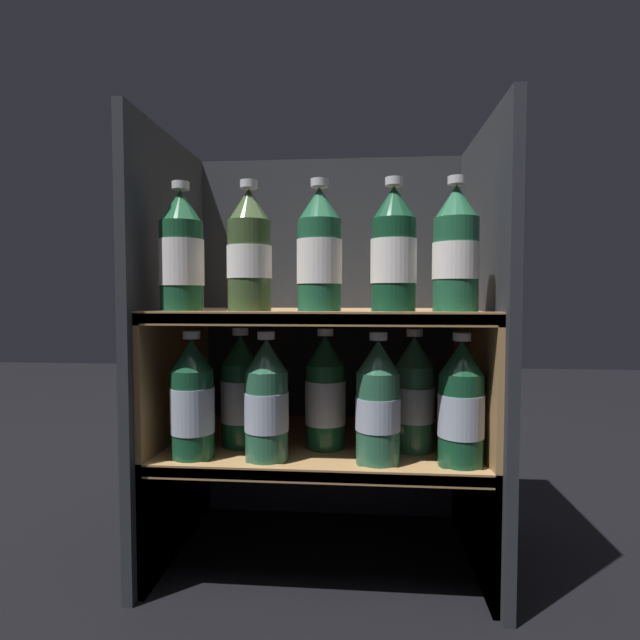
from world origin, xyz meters
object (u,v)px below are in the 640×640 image
object	(u,v)px
bottle_upper_front_1	(249,254)
bottle_lower_back_0	(241,393)
bottle_upper_front_2	(319,254)
bottle_upper_front_4	(456,252)
bottle_lower_front_2	(378,405)
bottle_lower_front_3	(461,407)
bottle_lower_front_1	(267,403)
bottle_lower_back_2	(414,396)
bottle_upper_front_3	(394,253)
bottle_upper_front_0	(182,255)
bottle_lower_back_1	(325,395)
bottle_lower_front_0	(192,402)

from	to	relation	value
bottle_upper_front_1	bottle_lower_back_0	distance (m)	0.29
bottle_upper_front_2	bottle_upper_front_4	world-z (taller)	same
bottle_upper_front_1	bottle_lower_front_2	size ratio (longest dim) A/B	1.00
bottle_lower_front_2	bottle_lower_back_0	bearing A→B (deg)	161.98
bottle_lower_front_2	bottle_lower_front_3	xyz separation A→B (m)	(0.15, 0.00, -0.00)
bottle_lower_front_1	bottle_lower_back_2	size ratio (longest dim) A/B	1.00
bottle_upper_front_3	bottle_lower_back_2	distance (m)	0.29
bottle_upper_front_3	bottle_lower_front_3	xyz separation A→B (m)	(0.12, 0.00, -0.27)
bottle_upper_front_0	bottle_lower_front_1	xyz separation A→B (m)	(0.16, -0.00, -0.27)
bottle_upper_front_4	bottle_lower_front_2	size ratio (longest dim) A/B	1.00
bottle_lower_front_2	bottle_lower_front_3	world-z (taller)	same
bottle_lower_front_1	bottle_lower_back_1	bearing A→B (deg)	41.15
bottle_lower_front_1	bottle_lower_front_0	bearing A→B (deg)	180.00
bottle_upper_front_0	bottle_upper_front_3	world-z (taller)	same
bottle_upper_front_0	bottle_upper_front_4	distance (m)	0.50
bottle_upper_front_2	bottle_lower_back_2	world-z (taller)	bottle_upper_front_2
bottle_upper_front_1	bottle_upper_front_4	world-z (taller)	same
bottle_upper_front_4	bottle_lower_front_2	distance (m)	0.30
bottle_lower_back_1	bottle_lower_back_2	xyz separation A→B (m)	(0.18, 0.00, 0.00)
bottle_upper_front_1	bottle_lower_back_1	distance (m)	0.32
bottle_lower_front_0	bottle_lower_back_0	xyz separation A→B (m)	(0.07, 0.09, 0.00)
bottle_lower_front_0	bottle_upper_front_1	bearing A→B (deg)	0.00
bottle_upper_front_0	bottle_lower_back_0	xyz separation A→B (m)	(0.09, 0.09, -0.27)
bottle_lower_front_1	bottle_lower_front_2	size ratio (longest dim) A/B	1.00
bottle_upper_front_0	bottle_lower_back_1	size ratio (longest dim) A/B	1.00
bottle_upper_front_3	bottle_lower_front_2	distance (m)	0.27
bottle_upper_front_1	bottle_lower_back_1	bearing A→B (deg)	33.99
bottle_lower_front_0	bottle_lower_front_2	size ratio (longest dim) A/B	1.00
bottle_upper_front_0	bottle_lower_back_0	world-z (taller)	bottle_upper_front_0
bottle_lower_back_0	bottle_upper_front_3	bearing A→B (deg)	-16.55
bottle_upper_front_3	bottle_lower_front_1	distance (m)	0.36
bottle_upper_front_0	bottle_upper_front_4	bearing A→B (deg)	0.00
bottle_upper_front_2	bottle_lower_front_3	bearing A→B (deg)	0.00
bottle_upper_front_2	bottle_lower_back_1	xyz separation A→B (m)	(0.00, 0.09, -0.27)
bottle_upper_front_2	bottle_upper_front_4	xyz separation A→B (m)	(0.24, 0.00, 0.00)
bottle_upper_front_0	bottle_lower_back_0	bearing A→B (deg)	45.73
bottle_upper_front_1	bottle_lower_front_0	bearing A→B (deg)	-180.00
bottle_upper_front_2	bottle_upper_front_3	bearing A→B (deg)	0.00
bottle_lower_back_0	bottle_upper_front_2	bearing A→B (deg)	-27.98
bottle_lower_back_0	bottle_lower_back_2	distance (m)	0.35
bottle_upper_front_3	bottle_lower_front_2	size ratio (longest dim) A/B	1.00
bottle_upper_front_4	bottle_lower_back_0	world-z (taller)	bottle_upper_front_4
bottle_upper_front_2	bottle_lower_back_2	distance (m)	0.34
bottle_lower_back_2	bottle_lower_front_3	bearing A→B (deg)	-50.48
bottle_upper_front_1	bottle_upper_front_3	size ratio (longest dim) A/B	1.00
bottle_lower_front_2	bottle_lower_front_3	size ratio (longest dim) A/B	1.00
bottle_lower_back_2	bottle_lower_back_1	bearing A→B (deg)	-180.00
bottle_upper_front_2	bottle_lower_front_1	bearing A→B (deg)	-180.00
bottle_lower_back_0	bottle_lower_back_1	size ratio (longest dim) A/B	1.00
bottle_lower_front_0	bottle_lower_front_1	size ratio (longest dim) A/B	1.00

